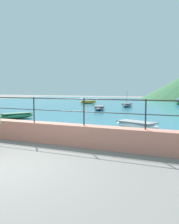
% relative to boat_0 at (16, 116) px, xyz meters
% --- Properties ---
extents(promenade_wall, '(20.00, 0.56, 0.70)m').
position_rel_boat_0_xyz_m(promenade_wall, '(6.10, -4.72, 0.09)').
color(promenade_wall, tan).
rests_on(promenade_wall, ground).
extents(railing, '(18.44, 0.04, 0.90)m').
position_rel_boat_0_xyz_m(railing, '(6.10, -4.72, 1.07)').
color(railing, '#282623').
rests_on(railing, promenade_wall).
extents(lake_water, '(64.00, 44.32, 0.06)m').
position_rel_boat_0_xyz_m(lake_water, '(6.10, 17.92, -0.23)').
color(lake_water, teal).
rests_on(lake_water, ground).
extents(boat_0, '(1.77, 2.47, 0.36)m').
position_rel_boat_0_xyz_m(boat_0, '(0.00, 0.00, 0.00)').
color(boat_0, '#338C59').
rests_on(boat_0, lake_water).
extents(boat_3, '(2.19, 2.32, 0.36)m').
position_rel_boat_0_xyz_m(boat_3, '(-3.37, 17.08, 0.00)').
color(boat_3, gold).
rests_on(boat_3, lake_water).
extents(boat_4, '(1.01, 2.34, 1.59)m').
position_rel_boat_0_xyz_m(boat_4, '(2.98, 13.26, 0.00)').
color(boat_4, gray).
rests_on(boat_4, lake_water).
extents(boat_5, '(1.58, 2.47, 0.36)m').
position_rel_boat_0_xyz_m(boat_5, '(2.00, 8.31, 0.00)').
color(boat_5, gray).
rests_on(boat_5, lake_water).
extents(boat_6, '(2.47, 1.70, 0.36)m').
position_rel_boat_0_xyz_m(boat_6, '(7.84, -0.81, 0.00)').
color(boat_6, white).
rests_on(boat_6, lake_water).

